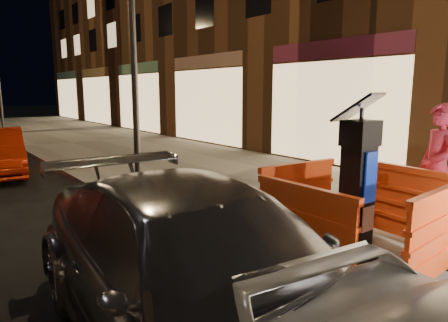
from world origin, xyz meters
TOP-DOWN VIEW (x-y plane):
  - ground_plane at (0.00, 0.00)m, footprint 120.00×120.00m
  - sidewalk at (3.00, 0.00)m, footprint 6.00×60.00m
  - kerb at (0.00, 0.00)m, footprint 0.30×60.00m
  - parking_kiosk at (1.12, -1.23)m, footprint 0.62×0.62m
  - barrier_front at (1.12, -2.18)m, footprint 1.41×0.65m
  - barrier_back at (1.12, -0.28)m, footprint 1.41×0.67m
  - barrier_kerbside at (0.17, -1.23)m, footprint 0.58×1.38m
  - barrier_bldgside at (2.07, -1.23)m, footprint 0.64×1.40m
  - man at (2.85, -1.37)m, footprint 0.76×0.82m
  - street_lamp_mid at (0.25, 3.00)m, footprint 0.12×0.12m

SIDE VIEW (x-z plane):
  - ground_plane at x=0.00m, z-range 0.00..0.00m
  - sidewalk at x=3.00m, z-range 0.00..0.15m
  - kerb at x=0.00m, z-range 0.00..0.15m
  - barrier_front at x=1.12m, z-range 0.15..1.22m
  - barrier_back at x=1.12m, z-range 0.15..1.22m
  - barrier_kerbside at x=0.17m, z-range 0.15..1.22m
  - barrier_bldgside at x=2.07m, z-range 0.15..1.22m
  - man at x=2.85m, z-range 0.15..2.04m
  - parking_kiosk at x=1.12m, z-range 0.15..2.07m
  - street_lamp_mid at x=0.25m, z-range 0.15..6.15m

